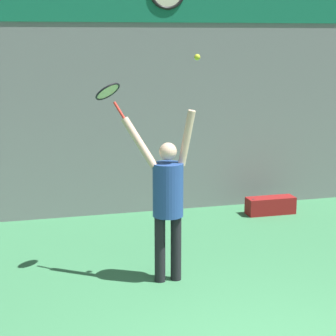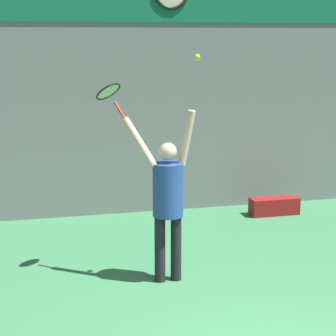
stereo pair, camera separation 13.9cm
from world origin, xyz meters
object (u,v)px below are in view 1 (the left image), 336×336
(tennis_racket, at_px, (109,93))
(equipment_bag, at_px, (270,205))
(tennis_player, at_px, (168,196))
(tennis_ball, at_px, (197,57))
(water_bottle, at_px, (253,208))

(tennis_racket, xyz_separation_m, equipment_bag, (3.01, 1.89, -2.11))
(tennis_player, height_order, equipment_bag, tennis_player)
(tennis_player, xyz_separation_m, equipment_bag, (2.40, 2.31, -0.92))
(tennis_racket, height_order, equipment_bag, tennis_racket)
(tennis_ball, distance_m, equipment_bag, 4.10)
(tennis_player, distance_m, tennis_ball, 1.65)
(equipment_bag, bearing_deg, tennis_racket, -147.88)
(tennis_player, xyz_separation_m, tennis_racket, (-0.61, 0.42, 1.19))
(tennis_ball, xyz_separation_m, water_bottle, (1.76, 2.41, -2.56))
(water_bottle, relative_size, equipment_bag, 0.35)
(tennis_racket, xyz_separation_m, water_bottle, (2.67, 1.85, -2.13))
(tennis_racket, relative_size, tennis_ball, 6.22)
(tennis_racket, relative_size, water_bottle, 1.50)
(tennis_ball, relative_size, water_bottle, 0.24)
(tennis_player, relative_size, tennis_racket, 4.89)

